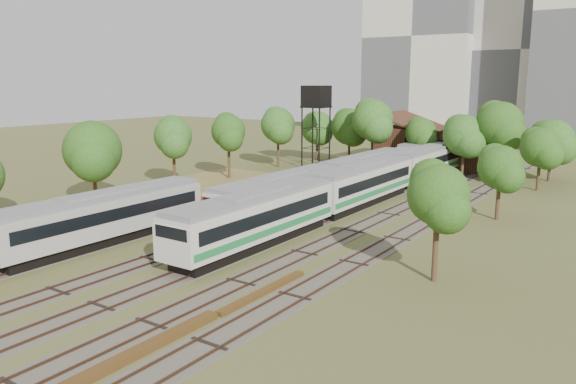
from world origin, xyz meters
The scene contains 16 objects.
ground centered at (0.00, 0.00, 0.00)m, with size 240.00×240.00×0.00m, color #475123.
dry_grass_patch centered at (-18.00, 8.00, 0.02)m, with size 14.00×60.00×0.04m, color brown.
tracks centered at (-0.67, 25.00, 0.04)m, with size 24.60×80.00×0.19m.
railcar_red_set centered at (-2.00, 27.23, 2.02)m, with size 3.09×34.58×3.83m.
railcar_green_set centered at (2.00, 27.33, 2.16)m, with size 3.30×52.07×4.09m.
railcar_rear centered at (-2.00, 55.94, 2.01)m, with size 3.08×16.08×3.81m.
old_grey_coach centered at (-8.00, 4.00, 2.14)m, with size 3.16×18.00×3.91m.
water_tower centered at (-14.79, 45.75, 9.76)m, with size 3.35×3.35×11.57m.
rail_pile_near centered at (8.00, -6.69, 0.17)m, with size 0.68×10.15×0.34m, color #573A18.
rail_pile_far centered at (8.20, 2.58, 0.13)m, with size 0.50×7.95×0.26m, color #573A18.
maintenance_shed centered at (-1.00, 57.98, 2.91)m, with size 16.45×11.55×7.58m.
tree_band_left centered at (-19.67, 16.64, 5.54)m, with size 7.43×56.32×8.51m.
tree_band_far centered at (-0.71, 50.46, 5.80)m, with size 38.70×10.75×9.76m.
tree_band_right centered at (15.14, 30.98, 4.99)m, with size 4.78×39.13×7.39m.
tower_left centered at (-18.00, 95.00, 21.00)m, with size 22.00×16.00×42.00m, color beige.
tower_centre centered at (2.00, 100.00, 18.00)m, with size 20.00×18.00×36.00m, color beige.
Camera 1 is at (26.95, -22.27, 12.30)m, focal length 35.00 mm.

